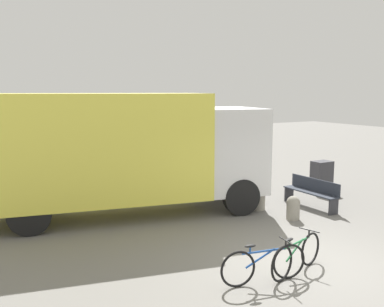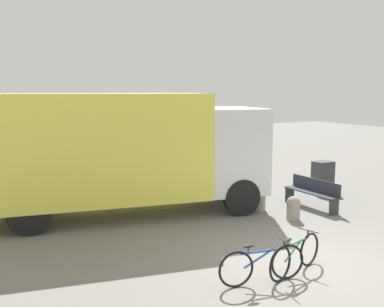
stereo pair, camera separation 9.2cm
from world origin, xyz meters
name	(u,v)px [view 2 (the right image)]	position (x,y,z in m)	size (l,w,h in m)	color
ground_plane	(309,264)	(0.00, 0.00, 0.00)	(60.00, 60.00, 0.00)	slate
delivery_truck	(122,149)	(-2.06, 5.10, 1.87)	(8.12, 3.79, 3.37)	#EAE04C
park_bench	(313,191)	(3.13, 3.13, 0.48)	(0.43, 1.89, 0.85)	#282D38
bicycle_near	(262,264)	(-1.36, -0.21, 0.36)	(1.68, 0.46, 0.76)	black
bicycle_middle	(295,255)	(-0.54, -0.18, 0.36)	(1.64, 0.60, 0.76)	black
bollard_near_bench	(293,207)	(1.79, 2.46, 0.34)	(0.37, 0.37, 0.64)	gray
bollard_far_bench	(259,198)	(1.57, 3.67, 0.35)	(0.39, 0.39, 0.67)	gray
utility_box	(323,177)	(4.86, 4.42, 0.53)	(0.66, 0.48, 1.06)	#38383D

